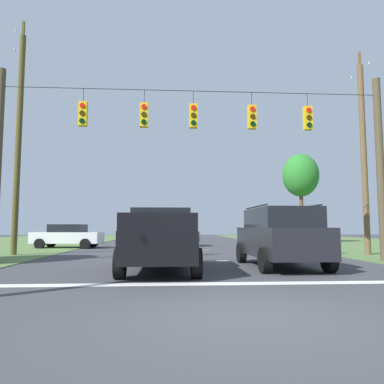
{
  "coord_description": "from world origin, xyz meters",
  "views": [
    {
      "loc": [
        -1.17,
        -5.74,
        1.35
      ],
      "look_at": [
        -0.25,
        8.63,
        2.71
      ],
      "focal_mm": 34.72,
      "sensor_mm": 36.0,
      "label": 1
    }
  ],
  "objects": [
    {
      "name": "overhead_signal_span",
      "position": [
        -0.12,
        8.48,
        4.17
      ],
      "size": [
        15.22,
        0.31,
        7.42
      ],
      "color": "brown",
      "rests_on": "ground"
    },
    {
      "name": "distant_car_oncoming",
      "position": [
        -1.03,
        21.14,
        0.79
      ],
      "size": [
        4.4,
        2.23,
        1.52
      ],
      "color": "slate",
      "rests_on": "ground"
    },
    {
      "name": "utility_pole_near_left",
      "position": [
        -8.51,
        12.59,
        5.79
      ],
      "size": [
        0.29,
        1.9,
        11.68
      ],
      "color": "brown",
      "rests_on": "ground"
    },
    {
      "name": "distant_car_crossing_white",
      "position": [
        -7.62,
        18.71,
        0.79
      ],
      "size": [
        4.43,
        2.3,
        1.52
      ],
      "color": "silver",
      "rests_on": "ground"
    },
    {
      "name": "lane_dash_2",
      "position": [
        0.0,
        21.42,
        0.0
      ],
      "size": [
        2.5,
        0.15,
        0.01
      ],
      "primitive_type": "cube",
      "rotation": [
        0.0,
        0.0,
        1.57
      ],
      "color": "white",
      "rests_on": "ground"
    },
    {
      "name": "lane_dash_1",
      "position": [
        0.0,
        16.11,
        0.0
      ],
      "size": [
        2.5,
        0.15,
        0.01
      ],
      "primitive_type": "cube",
      "rotation": [
        0.0,
        0.0,
        1.57
      ],
      "color": "white",
      "rests_on": "ground"
    },
    {
      "name": "stop_bar_stripe",
      "position": [
        0.0,
        3.21,
        0.0
      ],
      "size": [
        12.56,
        0.45,
        0.01
      ],
      "primitive_type": "cube",
      "color": "white",
      "rests_on": "ground"
    },
    {
      "name": "tree_roadside_right",
      "position": [
        10.02,
        24.75,
        5.68
      ],
      "size": [
        3.03,
        3.03,
        7.54
      ],
      "color": "brown",
      "rests_on": "ground"
    },
    {
      "name": "pickup_truck",
      "position": [
        -1.4,
        6.07,
        0.97
      ],
      "size": [
        2.31,
        5.41,
        1.95
      ],
      "color": "black",
      "rests_on": "ground"
    },
    {
      "name": "ground_plane",
      "position": [
        0.0,
        0.0,
        0.0
      ],
      "size": [
        120.0,
        120.0,
        0.0
      ],
      "primitive_type": "plane",
      "color": "#3D3D42"
    },
    {
      "name": "utility_pole_mid_right",
      "position": [
        8.47,
        11.76,
        4.92
      ],
      "size": [
        0.29,
        1.79,
        10.17
      ],
      "color": "brown",
      "rests_on": "ground"
    },
    {
      "name": "lane_dash_0",
      "position": [
        0.0,
        9.21,
        0.0
      ],
      "size": [
        2.5,
        0.15,
        0.01
      ],
      "primitive_type": "cube",
      "rotation": [
        0.0,
        0.0,
        1.57
      ],
      "color": "white",
      "rests_on": "ground"
    },
    {
      "name": "suv_black",
      "position": [
        2.62,
        6.71,
        1.06
      ],
      "size": [
        2.27,
        4.83,
        2.05
      ],
      "color": "black",
      "rests_on": "ground"
    }
  ]
}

